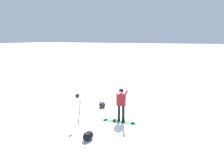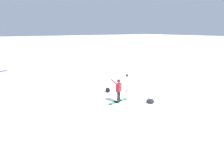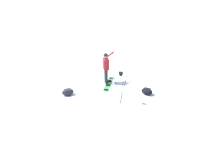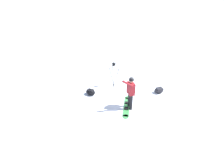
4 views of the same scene
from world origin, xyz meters
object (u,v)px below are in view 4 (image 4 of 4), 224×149
at_px(snowboarder, 131,90).
at_px(snowboard, 127,106).
at_px(camera_tripod, 114,70).
at_px(gear_bag_large, 91,92).
at_px(gear_bag_small, 159,90).

distance_m(snowboarder, snowboard, 1.01).
bearing_deg(camera_tripod, gear_bag_large, -40.00).
height_order(snowboarder, camera_tripod, snowboarder).
bearing_deg(snowboarder, snowboard, -108.08).
distance_m(gear_bag_large, camera_tripod, 1.75).
bearing_deg(camera_tripod, snowboarder, 37.11).
bearing_deg(snowboarder, gear_bag_large, -103.10).
distance_m(snowboarder, gear_bag_large, 2.45).
relative_size(snowboarder, camera_tripod, 1.13).
relative_size(snowboard, camera_tripod, 1.17).
bearing_deg(gear_bag_small, snowboard, -40.49).
distance_m(snowboarder, camera_tripod, 2.10).
xyz_separation_m(snowboard, gear_bag_large, (-0.47, -2.08, 0.15)).
distance_m(snowboard, camera_tripod, 2.23).
distance_m(camera_tripod, gear_bag_small, 2.72).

